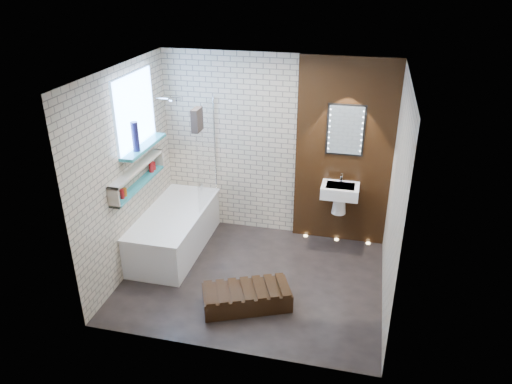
% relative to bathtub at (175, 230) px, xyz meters
% --- Properties ---
extents(ground, '(3.20, 3.20, 0.00)m').
position_rel_bathtub_xyz_m(ground, '(1.22, -0.45, -0.29)').
color(ground, black).
rests_on(ground, ground).
extents(room_shell, '(3.24, 3.20, 2.60)m').
position_rel_bathtub_xyz_m(room_shell, '(1.22, -0.45, 1.01)').
color(room_shell, '#C0AE98').
rests_on(room_shell, ground).
extents(walnut_panel, '(1.30, 0.06, 2.60)m').
position_rel_bathtub_xyz_m(walnut_panel, '(2.17, 0.82, 1.01)').
color(walnut_panel, black).
rests_on(walnut_panel, ground).
extents(clerestory_window, '(0.18, 1.00, 0.94)m').
position_rel_bathtub_xyz_m(clerestory_window, '(-0.34, -0.10, 1.61)').
color(clerestory_window, '#7FADE0').
rests_on(clerestory_window, room_shell).
extents(display_niche, '(0.14, 1.30, 0.26)m').
position_rel_bathtub_xyz_m(display_niche, '(-0.31, -0.30, 0.91)').
color(display_niche, teal).
rests_on(display_niche, room_shell).
extents(bathtub, '(0.79, 1.74, 0.70)m').
position_rel_bathtub_xyz_m(bathtub, '(0.00, 0.00, 0.00)').
color(bathtub, white).
rests_on(bathtub, ground).
extents(bath_screen, '(0.01, 0.78, 1.40)m').
position_rel_bathtub_xyz_m(bath_screen, '(0.35, 0.44, 0.99)').
color(bath_screen, white).
rests_on(bath_screen, bathtub).
extents(towel, '(0.09, 0.23, 0.30)m').
position_rel_bathtub_xyz_m(towel, '(0.35, 0.15, 1.56)').
color(towel, black).
rests_on(towel, bath_screen).
extents(shower_head, '(0.18, 0.18, 0.02)m').
position_rel_bathtub_xyz_m(shower_head, '(-0.08, 0.50, 1.71)').
color(shower_head, silver).
rests_on(shower_head, room_shell).
extents(washbasin, '(0.50, 0.36, 0.58)m').
position_rel_bathtub_xyz_m(washbasin, '(2.17, 0.62, 0.50)').
color(washbasin, white).
rests_on(washbasin, walnut_panel).
extents(led_mirror, '(0.50, 0.02, 0.70)m').
position_rel_bathtub_xyz_m(led_mirror, '(2.17, 0.78, 1.36)').
color(led_mirror, black).
rests_on(led_mirror, walnut_panel).
extents(walnut_step, '(1.10, 0.81, 0.22)m').
position_rel_bathtub_xyz_m(walnut_step, '(1.28, -0.99, -0.18)').
color(walnut_step, black).
rests_on(walnut_step, ground).
extents(niche_bottles, '(0.06, 0.96, 0.16)m').
position_rel_bathtub_xyz_m(niche_bottles, '(-0.31, -0.20, 0.88)').
color(niche_bottles, maroon).
rests_on(niche_bottles, display_niche).
extents(sill_vases, '(0.09, 0.09, 0.37)m').
position_rel_bathtub_xyz_m(sill_vases, '(-0.28, -0.31, 1.44)').
color(sill_vases, '#151437').
rests_on(sill_vases, clerestory_window).
extents(floor_uplights, '(0.96, 0.06, 0.01)m').
position_rel_bathtub_xyz_m(floor_uplights, '(2.17, 0.75, -0.29)').
color(floor_uplights, '#FFD899').
rests_on(floor_uplights, ground).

